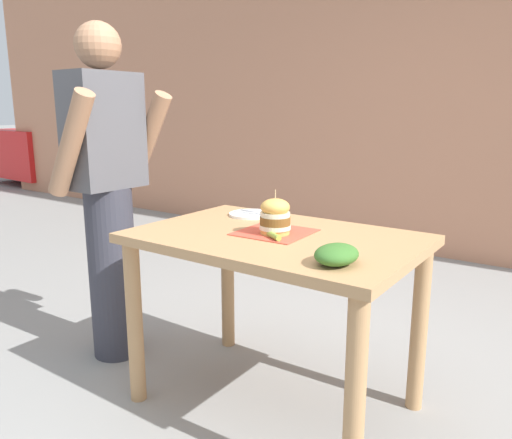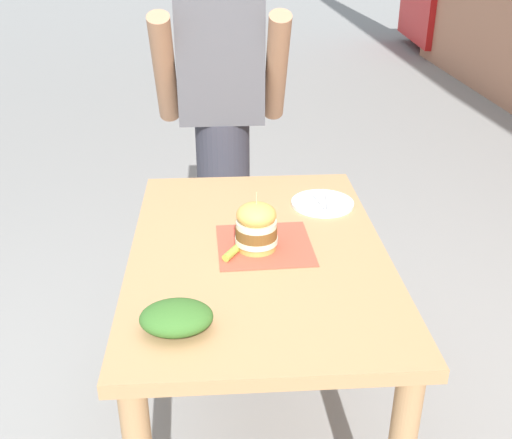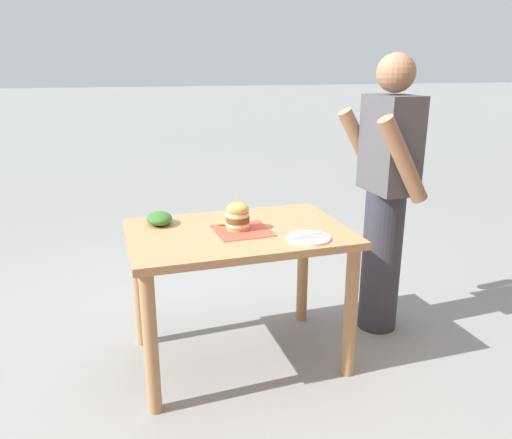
{
  "view_description": "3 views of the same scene",
  "coord_description": "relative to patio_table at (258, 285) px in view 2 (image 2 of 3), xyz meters",
  "views": [
    {
      "loc": [
        -1.68,
        -1.09,
        1.28
      ],
      "look_at": [
        0.0,
        0.1,
        0.83
      ],
      "focal_mm": 35.0,
      "sensor_mm": 36.0,
      "label": 1
    },
    {
      "loc": [
        -0.11,
        -1.59,
        1.67
      ],
      "look_at": [
        0.0,
        0.1,
        0.83
      ],
      "focal_mm": 42.0,
      "sensor_mm": 36.0,
      "label": 2
    },
    {
      "loc": [
        2.44,
        -0.66,
        1.62
      ],
      "look_at": [
        0.0,
        0.1,
        0.83
      ],
      "focal_mm": 35.0,
      "sensor_mm": 36.0,
      "label": 3
    }
  ],
  "objects": [
    {
      "name": "ground_plane",
      "position": [
        0.0,
        0.0,
        -0.65
      ],
      "size": [
        80.0,
        80.0,
        0.0
      ],
      "primitive_type": "plane",
      "color": "gray"
    },
    {
      "name": "pickle_spear",
      "position": [
        -0.08,
        -0.04,
        0.15
      ],
      "size": [
        0.07,
        0.09,
        0.02
      ],
      "primitive_type": "cylinder",
      "rotation": [
        0.0,
        1.57,
        1.03
      ],
      "color": "#8EA83D",
      "rests_on": "serving_paper"
    },
    {
      "name": "sandwich",
      "position": [
        -0.01,
        0.0,
        0.21
      ],
      "size": [
        0.13,
        0.13,
        0.18
      ],
      "color": "gold",
      "rests_on": "serving_paper"
    },
    {
      "name": "side_plate_with_forks",
      "position": [
        0.25,
        0.3,
        0.14
      ],
      "size": [
        0.22,
        0.22,
        0.02
      ],
      "color": "white",
      "rests_on": "patio_table"
    },
    {
      "name": "serving_paper",
      "position": [
        0.02,
        0.02,
        0.13
      ],
      "size": [
        0.3,
        0.3,
        0.0
      ],
      "primitive_type": "cube",
      "rotation": [
        0.0,
        0.0,
        0.03
      ],
      "color": "#D64C38",
      "rests_on": "patio_table"
    },
    {
      "name": "patio_table",
      "position": [
        0.0,
        0.0,
        0.0
      ],
      "size": [
        0.78,
        1.16,
        0.78
      ],
      "color": "tan",
      "rests_on": "ground"
    },
    {
      "name": "diner_across_table",
      "position": [
        -0.09,
        0.94,
        0.24
      ],
      "size": [
        0.55,
        0.35,
        1.69
      ],
      "color": "#33333D",
      "rests_on": "ground"
    },
    {
      "name": "side_salad",
      "position": [
        -0.23,
        -0.39,
        0.17
      ],
      "size": [
        0.18,
        0.14,
        0.07
      ],
      "primitive_type": "ellipsoid",
      "color": "#386B28",
      "rests_on": "patio_table"
    }
  ]
}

